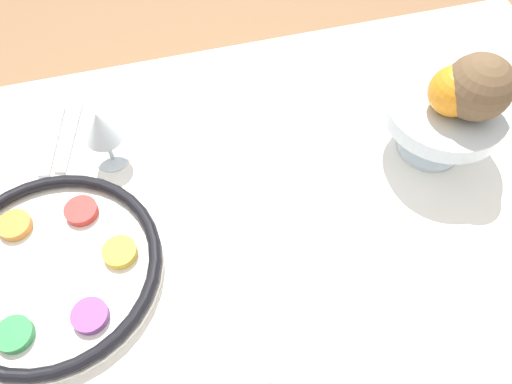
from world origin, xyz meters
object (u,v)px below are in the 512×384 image
object	(u,v)px
fruit_stand	(443,114)
orange_fruit	(455,91)
coconut	(478,87)
wine_glass	(101,128)
seder_plate	(51,269)

from	to	relation	value
fruit_stand	orange_fruit	size ratio (longest dim) A/B	2.51
orange_fruit	coconut	xyz separation A→B (m)	(0.03, -0.01, 0.01)
wine_glass	fruit_stand	bearing A→B (deg)	-12.22
fruit_stand	orange_fruit	xyz separation A→B (m)	(-0.01, -0.01, 0.06)
seder_plate	fruit_stand	xyz separation A→B (m)	(0.66, 0.08, 0.07)
fruit_stand	orange_fruit	distance (m)	0.07
wine_glass	coconut	distance (m)	0.59
coconut	seder_plate	bearing A→B (deg)	-175.33
fruit_stand	orange_fruit	bearing A→B (deg)	-130.33
wine_glass	orange_fruit	world-z (taller)	orange_fruit
seder_plate	orange_fruit	xyz separation A→B (m)	(0.65, 0.07, 0.14)
wine_glass	fruit_stand	xyz separation A→B (m)	(0.55, -0.12, 0.01)
orange_fruit	coconut	world-z (taller)	coconut
wine_glass	seder_plate	bearing A→B (deg)	-119.36
seder_plate	fruit_stand	size ratio (longest dim) A/B	1.68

